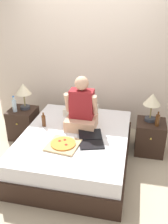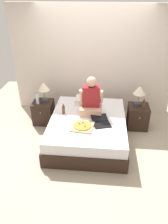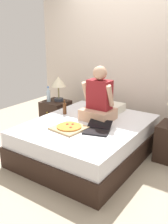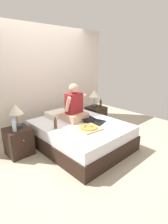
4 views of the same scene
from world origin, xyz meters
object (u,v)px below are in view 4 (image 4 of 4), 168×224
laptop (95,121)px  pizza_box (89,128)px  beer_bottle (101,104)px  beer_bottle_on_bed (55,124)px  water_bottle (14,126)px  lamp_on_right_nightstand (94,95)px  bed (80,135)px  nightstand_left (19,141)px  nightstand_right (96,116)px  lamp_on_left_nightstand (16,111)px  person_seated (75,107)px

laptop → pizza_box: (-0.34, -0.16, -0.00)m
beer_bottle → beer_bottle_on_bed: (-1.65, -0.33, -0.02)m
beer_bottle → water_bottle: bearing=179.8°
lamp_on_right_nightstand → bed: bearing=-149.8°
nightstand_left → laptop: 1.55m
beer_bottle_on_bed → laptop: bearing=-20.8°
nightstand_left → laptop: bearing=-28.5°
beer_bottle → nightstand_left: bearing=177.4°
nightstand_right → beer_bottle_on_bed: bearing=-164.8°
laptop → lamp_on_left_nightstand: bearing=149.1°
lamp_on_left_nightstand → beer_bottle_on_bed: bearing=-42.8°
lamp_on_left_nightstand → person_seated: (1.08, -0.38, -0.06)m
nightstand_left → lamp_on_right_nightstand: (2.12, 0.05, 0.59)m
nightstand_right → bed: bearing=-152.6°
laptop → nightstand_right: bearing=42.1°
beer_bottle → person_seated: person_seated is taller
lamp_on_left_nightstand → beer_bottle_on_bed: lamp_on_left_nightstand is taller
beer_bottle_on_bed → pizza_box: bearing=-46.2°
water_bottle → lamp_on_right_nightstand: (2.20, 0.14, 0.22)m
beer_bottle_on_bed → water_bottle: bearing=151.9°
water_bottle → beer_bottle: size_ratio=1.20×
nightstand_left → beer_bottle_on_bed: size_ratio=2.38×
beer_bottle → laptop: beer_bottle is taller
lamp_on_right_nightstand → beer_bottle: (0.10, -0.15, -0.23)m
lamp_on_right_nightstand → person_seated: bearing=-158.9°
bed → lamp_on_left_nightstand: lamp_on_left_nightstand is taller
water_bottle → person_seated: person_seated is taller
bed → beer_bottle_on_bed: size_ratio=8.62×
bed → lamp_on_right_nightstand: (1.04, 0.61, 0.60)m
pizza_box → beer_bottle_on_bed: (-0.44, 0.46, 0.07)m
water_bottle → beer_bottle_on_bed: 0.73m
water_bottle → beer_bottle_on_bed: bearing=-28.1°
bed → laptop: 0.42m
bed → beer_bottle_on_bed: bearing=166.3°
bed → nightstand_right: bearing=27.4°
laptop → beer_bottle_on_bed: 0.84m
nightstand_right → lamp_on_right_nightstand: 0.59m
lamp_on_left_nightstand → laptop: bearing=-30.9°
laptop → bed: bearing=147.3°
nightstand_right → lamp_on_right_nightstand: (-0.03, 0.05, 0.59)m
lamp_on_left_nightstand → water_bottle: (-0.12, -0.14, -0.22)m
lamp_on_left_nightstand → beer_bottle_on_bed: (0.52, -0.48, -0.26)m
water_bottle → lamp_on_left_nightstand: bearing=49.4°
lamp_on_right_nightstand → laptop: size_ratio=0.92×
water_bottle → nightstand_right: (2.23, 0.09, -0.37)m
person_seated → laptop: size_ratio=1.59×
water_bottle → laptop: water_bottle is taller
person_seated → beer_bottle_on_bed: (-0.56, -0.10, -0.20)m
laptop → pizza_box: 0.38m
nightstand_left → nightstand_right: (2.15, 0.00, 0.00)m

